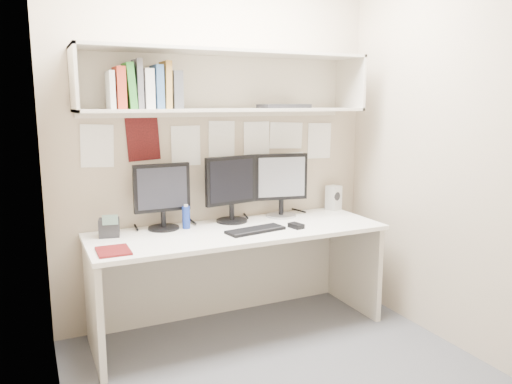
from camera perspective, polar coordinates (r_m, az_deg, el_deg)
name	(u,v)px	position (r m, az deg, el deg)	size (l,w,h in m)	color
floor	(282,373)	(3.14, 2.95, -19.99)	(2.40, 2.00, 0.01)	#4A4B4F
wall_back	(219,142)	(3.64, -4.27, 5.76)	(2.40, 0.02, 2.60)	tan
wall_front	(412,180)	(1.92, 17.43, 1.30)	(2.40, 0.02, 2.60)	tan
wall_left	(46,166)	(2.41, -22.84, 2.72)	(0.02, 2.00, 2.60)	tan
wall_right	(448,146)	(3.46, 21.07, 4.88)	(0.02, 2.00, 2.60)	tan
desk	(238,280)	(3.52, -2.01, -9.98)	(2.00, 0.70, 0.73)	white
overhead_hutch	(225,82)	(3.50, -3.53, 12.47)	(2.00, 0.38, 0.40)	beige
pinned_papers	(219,149)	(3.64, -4.23, 4.97)	(1.92, 0.01, 0.48)	white
monitor_left	(162,193)	(3.42, -10.67, -0.17)	(0.38, 0.21, 0.45)	black
monitor_center	(231,186)	(3.57, -2.87, 0.64)	(0.41, 0.22, 0.47)	black
monitor_right	(281,183)	(3.74, 2.85, 1.08)	(0.41, 0.22, 0.47)	#A5A5AA
keyboard	(255,230)	(3.34, -0.06, -4.38)	(0.40, 0.14, 0.02)	black
mouse	(296,226)	(3.44, 4.60, -3.87)	(0.07, 0.11, 0.03)	black
speaker	(334,198)	(4.05, 8.86, -0.64)	(0.12, 0.13, 0.19)	beige
blue_bottle	(186,217)	(3.44, -7.99, -2.85)	(0.05, 0.05, 0.17)	navy
maroon_notebook	(113,251)	(3.01, -15.99, -6.48)	(0.18, 0.22, 0.01)	#540E10
desk_phone	(109,227)	(3.34, -16.43, -3.90)	(0.15, 0.14, 0.15)	black
book_stack	(145,88)	(3.26, -12.57, 11.58)	(0.45, 0.19, 0.30)	beige
hutch_tray	(284,106)	(3.65, 3.24, 9.77)	(0.39, 0.15, 0.03)	black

